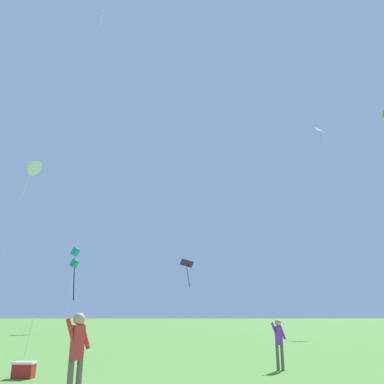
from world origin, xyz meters
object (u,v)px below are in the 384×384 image
kite_white_distant (30,166)px  person_child_small (279,339)px  kite_purple_streamer (324,140)px  kite_black_large (187,268)px  picnic_cooler (24,370)px  person_in_red_shirt (77,350)px  kite_teal_box (75,259)px

kite_white_distant → person_child_small: (20.15, -24.84, -15.65)m
kite_purple_streamer → person_child_small: bearing=-112.2°
kite_purple_streamer → kite_black_large: bearing=163.0°
picnic_cooler → person_in_red_shirt: bearing=-56.0°
kite_white_distant → kite_black_large: 21.45m
kite_white_distant → kite_purple_streamer: bearing=9.8°
person_in_red_shirt → kite_black_large: bearing=88.7°
kite_teal_box → kite_black_large: 13.79m
person_in_red_shirt → person_child_small: bearing=47.9°
kite_purple_streamer → person_in_red_shirt: size_ratio=13.65×
kite_teal_box → kite_white_distant: bearing=-145.8°
picnic_cooler → kite_white_distant: bearing=115.3°
kite_white_distant → kite_teal_box: (4.55, 3.08, -9.30)m
kite_teal_box → person_child_small: kite_teal_box is taller
kite_black_large → kite_purple_streamer: bearing=-17.0°
kite_teal_box → person_in_red_shirt: kite_teal_box is taller
kite_white_distant → picnic_cooler: size_ratio=29.54×
kite_teal_box → kite_black_large: size_ratio=1.01×
kite_black_large → picnic_cooler: kite_black_large is taller
kite_purple_streamer → kite_teal_box: (-28.05, -2.52, -14.50)m
kite_purple_streamer → kite_black_large: kite_purple_streamer is taller
picnic_cooler → kite_purple_streamer: bearing=58.2°
person_child_small → kite_purple_streamer: bearing=67.8°
kite_teal_box → kite_black_large: kite_teal_box is taller
kite_teal_box → person_in_red_shirt: 35.66m
kite_purple_streamer → picnic_cooler: bearing=-121.8°
kite_black_large → picnic_cooler: (-3.47, -37.29, -6.96)m
kite_purple_streamer → kite_black_large: size_ratio=2.84×
person_in_red_shirt → picnic_cooler: bearing=124.0°
kite_black_large → person_child_small: bearing=-83.4°
kite_white_distant → person_in_red_shirt: kite_white_distant is taller
kite_purple_streamer → person_in_red_shirt: bearing=-115.9°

